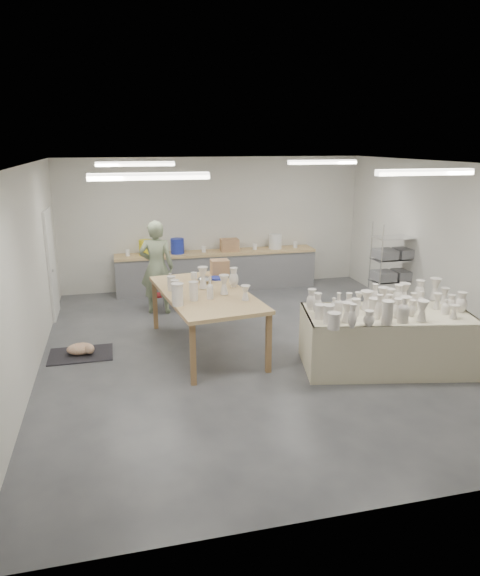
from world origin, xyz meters
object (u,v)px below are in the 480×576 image
object	(u,v)px
potter	(157,267)
red_stool	(157,296)
drying_table	(386,337)
work_table	(206,291)

from	to	relation	value
potter	red_stool	xyz separation A→B (m)	(0.00, 0.27, -0.67)
drying_table	potter	xyz separation A→B (m)	(-3.12, 3.46, 0.45)
work_table	red_stool	world-z (taller)	work_table
work_table	red_stool	xyz separation A→B (m)	(-0.63, 2.28, -0.70)
drying_table	red_stool	world-z (taller)	drying_table
work_table	potter	world-z (taller)	potter
potter	red_stool	world-z (taller)	potter
drying_table	work_table	size ratio (longest dim) A/B	0.96
potter	work_table	bearing A→B (deg)	121.97
potter	red_stool	size ratio (longest dim) A/B	5.03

